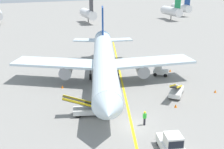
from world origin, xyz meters
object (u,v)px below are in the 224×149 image
(ground_crew_marshaller, at_px, (145,118))
(belt_loader_aft_hold, at_px, (88,109))
(safety_cone_wingtip_right, at_px, (170,70))
(safety_cone_tail_area, at_px, (215,91))
(airliner, at_px, (104,62))
(baggage_tug_near_wing, at_px, (160,70))
(safety_cone_nose_right, at_px, (115,69))
(safety_cone_wingtip_left, at_px, (62,87))
(belt_loader_forward_hold, at_px, (176,91))
(safety_cone_nose_left, at_px, (176,106))
(pushback_tug, at_px, (171,144))

(ground_crew_marshaller, bearing_deg, belt_loader_aft_hold, 137.18)
(safety_cone_wingtip_right, distance_m, safety_cone_tail_area, 10.36)
(airliner, distance_m, belt_loader_aft_hold, 11.34)
(baggage_tug_near_wing, relative_size, safety_cone_wingtip_right, 6.12)
(safety_cone_nose_right, bearing_deg, baggage_tug_near_wing, -41.72)
(safety_cone_wingtip_left, distance_m, safety_cone_wingtip_right, 18.97)
(baggage_tug_near_wing, bearing_deg, belt_loader_forward_hold, -106.08)
(airliner, xyz_separation_m, safety_cone_nose_left, (5.19, -11.67, -3.20))
(baggage_tug_near_wing, distance_m, safety_cone_tail_area, 9.96)
(ground_crew_marshaller, distance_m, safety_cone_nose_left, 6.37)
(safety_cone_nose_left, distance_m, safety_cone_nose_right, 16.45)
(safety_cone_nose_left, xyz_separation_m, safety_cone_wingtip_left, (-11.78, 11.93, 0.00))
(safety_cone_nose_left, xyz_separation_m, safety_cone_nose_right, (-1.35, 16.40, 0.00))
(ground_crew_marshaller, xyz_separation_m, safety_cone_nose_right, (4.48, 18.86, -0.69))
(airliner, xyz_separation_m, baggage_tug_near_wing, (9.66, -0.46, -2.49))
(pushback_tug, height_order, belt_loader_aft_hold, belt_loader_aft_hold)
(belt_loader_forward_hold, height_order, belt_loader_aft_hold, same)
(belt_loader_forward_hold, xyz_separation_m, safety_cone_wingtip_right, (5.08, 9.24, -0.56))
(belt_loader_aft_hold, distance_m, safety_cone_wingtip_left, 9.76)
(safety_cone_nose_right, bearing_deg, safety_cone_nose_left, -85.28)
(belt_loader_aft_hold, height_order, safety_cone_nose_right, belt_loader_aft_hold)
(safety_cone_nose_right, relative_size, safety_cone_wingtip_right, 1.00)
(pushback_tug, relative_size, safety_cone_wingtip_left, 9.03)
(airliner, relative_size, belt_loader_aft_hold, 6.64)
(safety_cone_wingtip_right, bearing_deg, belt_loader_aft_hold, -151.03)
(belt_loader_aft_hold, relative_size, ground_crew_marshaller, 3.03)
(pushback_tug, bearing_deg, safety_cone_tail_area, 35.59)
(airliner, xyz_separation_m, ground_crew_marshaller, (-0.65, -14.13, -2.51))
(airliner, xyz_separation_m, safety_cone_nose_right, (3.83, 4.73, -3.20))
(airliner, distance_m, safety_cone_nose_right, 6.88)
(safety_cone_wingtip_right, bearing_deg, belt_loader_forward_hold, -118.82)
(safety_cone_nose_left, relative_size, safety_cone_nose_right, 1.00)
(safety_cone_wingtip_right, height_order, safety_cone_tail_area, same)
(airliner, bearing_deg, belt_loader_aft_hold, -121.19)
(baggage_tug_near_wing, bearing_deg, airliner, 177.25)
(safety_cone_nose_right, bearing_deg, ground_crew_marshaller, -103.36)
(airliner, distance_m, pushback_tug, 20.01)
(safety_cone_wingtip_left, bearing_deg, belt_loader_forward_hold, -32.73)
(pushback_tug, xyz_separation_m, belt_loader_forward_hold, (8.21, 11.18, -0.22))
(pushback_tug, bearing_deg, safety_cone_nose_left, 53.22)
(safety_cone_nose_right, height_order, safety_cone_wingtip_right, same)
(ground_crew_marshaller, relative_size, safety_cone_nose_left, 3.86)
(pushback_tug, xyz_separation_m, baggage_tug_near_wing, (10.58, 19.37, -0.07))
(pushback_tug, bearing_deg, ground_crew_marshaller, 87.27)
(belt_loader_forward_hold, distance_m, belt_loader_aft_hold, 13.03)
(belt_loader_forward_hold, distance_m, safety_cone_tail_area, 6.01)
(safety_cone_tail_area, bearing_deg, ground_crew_marshaller, -162.41)
(pushback_tug, height_order, safety_cone_wingtip_right, pushback_tug)
(baggage_tug_near_wing, height_order, safety_cone_wingtip_left, baggage_tug_near_wing)
(pushback_tug, bearing_deg, safety_cone_wingtip_right, 56.92)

